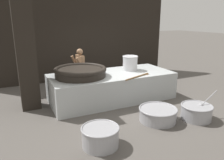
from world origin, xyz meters
TOP-DOWN VIEW (x-y plane):
  - ground_plane at (0.00, 0.00)m, footprint 60.00×60.00m
  - back_wall at (0.00, 2.79)m, footprint 7.43×0.24m
  - support_pillar at (-2.32, 0.37)m, footprint 0.49×0.49m
  - hearth_platform at (0.00, 0.00)m, footprint 3.68×1.58m
  - giant_wok_near at (-0.96, 0.07)m, footprint 1.48×1.48m
  - stock_pot at (0.72, 0.17)m, footprint 0.49×0.49m
  - stirring_paddle at (0.51, -0.67)m, footprint 0.97×0.44m
  - cook at (-0.66, 1.05)m, footprint 0.36×0.55m
  - prep_bowl_vegetables at (1.27, -2.16)m, footprint 0.99×0.76m
  - prep_bowl_meat at (0.35, -1.83)m, footprint 0.93×0.93m
  - prep_bowl_extra at (-1.31, -2.24)m, footprint 0.75×0.75m

SIDE VIEW (x-z plane):
  - ground_plane at x=0.00m, z-range 0.00..0.00m
  - prep_bowl_meat at x=0.35m, z-range 0.02..0.35m
  - prep_bowl_vegetables at x=1.27m, z-range -0.13..0.54m
  - prep_bowl_extra at x=-1.31m, z-range 0.02..0.42m
  - hearth_platform at x=0.00m, z-range 0.00..0.80m
  - cook at x=-0.66m, z-range 0.06..1.52m
  - stirring_paddle at x=0.51m, z-range 0.80..0.84m
  - giant_wok_near at x=-0.96m, z-range 0.81..1.08m
  - stock_pot at x=0.72m, z-range 0.81..1.27m
  - back_wall at x=0.00m, z-range 0.00..3.41m
  - support_pillar at x=-2.32m, z-range 0.00..3.41m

